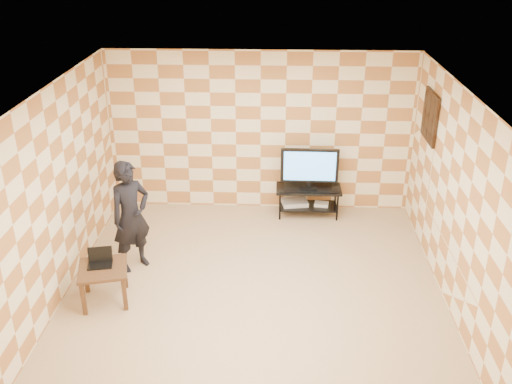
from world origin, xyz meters
TOP-DOWN VIEW (x-y plane):
  - floor at (0.00, 0.00)m, footprint 5.00×5.00m
  - wall_back at (0.00, 2.50)m, footprint 5.00×0.02m
  - wall_front at (0.00, -2.50)m, footprint 5.00×0.02m
  - wall_left at (-2.50, 0.00)m, footprint 0.02×5.00m
  - wall_right at (2.50, 0.00)m, footprint 0.02×5.00m
  - ceiling at (0.00, 0.00)m, footprint 5.00×5.00m
  - wall_art at (2.47, 1.55)m, footprint 0.04×0.72m
  - tv_stand at (0.81, 2.19)m, footprint 1.07×0.48m
  - tv at (0.81, 2.19)m, footprint 0.94×0.18m
  - dvd_player at (0.59, 2.22)m, footprint 0.47×0.37m
  - game_console at (1.04, 2.20)m, footprint 0.25×0.20m
  - side_table at (-1.92, -0.36)m, footprint 0.73×0.73m
  - laptop at (-1.97, -0.26)m, footprint 0.35×0.30m
  - person at (-1.72, 0.48)m, footprint 0.69×0.69m

SIDE VIEW (x-z plane):
  - floor at x=0.00m, z-range 0.00..0.00m
  - game_console at x=1.04m, z-range 0.17..0.22m
  - dvd_player at x=0.59m, z-range 0.17..0.24m
  - tv_stand at x=0.81m, z-range 0.12..0.62m
  - side_table at x=-1.92m, z-range 0.16..0.66m
  - laptop at x=-1.97m, z-range 0.45..0.65m
  - person at x=-1.72m, z-range 0.00..1.61m
  - tv at x=0.81m, z-range 0.54..1.22m
  - wall_back at x=0.00m, z-range 0.00..2.70m
  - wall_front at x=0.00m, z-range 0.00..2.70m
  - wall_left at x=-2.50m, z-range 0.00..2.70m
  - wall_right at x=2.50m, z-range 0.00..2.70m
  - wall_art at x=2.47m, z-range 1.59..2.31m
  - ceiling at x=0.00m, z-range 2.69..2.71m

